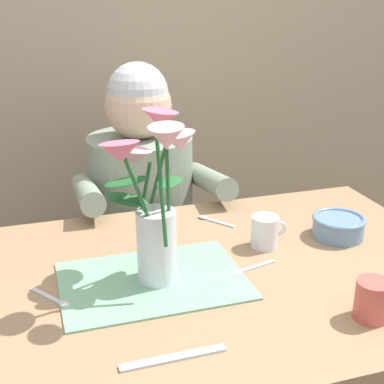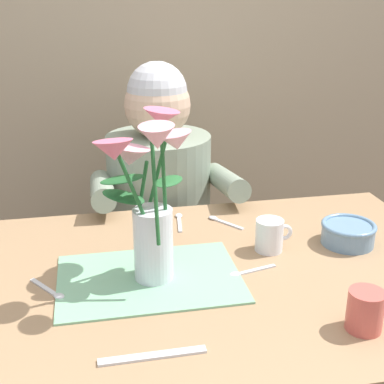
{
  "view_description": "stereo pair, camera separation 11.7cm",
  "coord_description": "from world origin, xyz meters",
  "views": [
    {
      "loc": [
        -0.37,
        -0.99,
        1.34
      ],
      "look_at": [
        -0.04,
        0.05,
        0.92
      ],
      "focal_mm": 49.64,
      "sensor_mm": 36.0,
      "label": 1
    },
    {
      "loc": [
        -0.25,
        -1.02,
        1.34
      ],
      "look_at": [
        -0.04,
        0.05,
        0.92
      ],
      "focal_mm": 49.64,
      "sensor_mm": 36.0,
      "label": 2
    }
  ],
  "objects": [
    {
      "name": "spoon_3",
      "position": [
        0.08,
        0.27,
        0.74
      ],
      "size": [
        0.08,
        0.1,
        0.01
      ],
      "color": "silver",
      "rests_on": "dining_table"
    },
    {
      "name": "spoon_2",
      "position": [
        -0.03,
        0.3,
        0.74
      ],
      "size": [
        0.03,
        0.12,
        0.01
      ],
      "color": "silver",
      "rests_on": "dining_table"
    },
    {
      "name": "flower_vase",
      "position": [
        -0.14,
        -0.0,
        0.94
      ],
      "size": [
        0.21,
        0.28,
        0.37
      ],
      "color": "silver",
      "rests_on": "dining_table"
    },
    {
      "name": "wood_panel_backdrop",
      "position": [
        0.0,
        1.05,
        1.25
      ],
      "size": [
        4.0,
        0.1,
        2.5
      ],
      "primitive_type": "cube",
      "color": "tan",
      "rests_on": "ground_plane"
    },
    {
      "name": "spoon_0",
      "position": [
        -0.35,
        -0.02,
        0.74
      ],
      "size": [
        0.08,
        0.11,
        0.01
      ],
      "color": "silver",
      "rests_on": "dining_table"
    },
    {
      "name": "ceramic_bowl",
      "position": [
        0.36,
        0.08,
        0.77
      ],
      "size": [
        0.14,
        0.14,
        0.06
      ],
      "color": "#6689A8",
      "rests_on": "dining_table"
    },
    {
      "name": "coffee_cup",
      "position": [
        0.23,
        -0.26,
        0.78
      ],
      "size": [
        0.09,
        0.07,
        0.08
      ],
      "color": "#CC564C",
      "rests_on": "dining_table"
    },
    {
      "name": "spoon_1",
      "position": [
        0.07,
        -0.02,
        0.74
      ],
      "size": [
        0.12,
        0.04,
        0.01
      ],
      "color": "silver",
      "rests_on": "dining_table"
    },
    {
      "name": "seated_person",
      "position": [
        -0.04,
        0.62,
        0.56
      ],
      "size": [
        0.45,
        0.47,
        1.14
      ],
      "rotation": [
        0.0,
        0.0,
        0.05
      ],
      "color": "#4C4C56",
      "rests_on": "ground_plane"
    },
    {
      "name": "striped_placemat",
      "position": [
        -0.15,
        -0.0,
        0.74
      ],
      "size": [
        0.4,
        0.28,
        0.0
      ],
      "primitive_type": "cube",
      "color": "#7AB289",
      "rests_on": "dining_table"
    },
    {
      "name": "ceramic_mug",
      "position": [
        0.16,
        0.08,
        0.78
      ],
      "size": [
        0.09,
        0.07,
        0.08
      ],
      "color": "silver",
      "rests_on": "dining_table"
    },
    {
      "name": "dining_table",
      "position": [
        0.0,
        0.0,
        0.64
      ],
      "size": [
        1.2,
        0.8,
        0.74
      ],
      "color": "#9E7A56",
      "rests_on": "ground_plane"
    },
    {
      "name": "dinner_knife",
      "position": [
        -0.17,
        -0.26,
        0.74
      ],
      "size": [
        0.19,
        0.02,
        0.0
      ],
      "primitive_type": "cube",
      "rotation": [
        0.0,
        0.0,
        0.01
      ],
      "color": "silver",
      "rests_on": "dining_table"
    }
  ]
}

